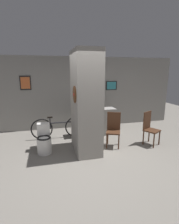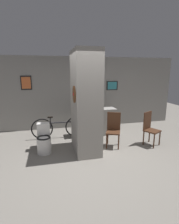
# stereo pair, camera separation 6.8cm
# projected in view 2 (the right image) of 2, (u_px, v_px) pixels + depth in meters

# --- Properties ---
(ground_plane) EXTENTS (14.00, 14.00, 0.00)m
(ground_plane) POSITION_uv_depth(u_px,v_px,m) (89.00, 160.00, 4.22)
(ground_plane) COLOR slate
(wall_back) EXTENTS (8.00, 0.09, 2.60)m
(wall_back) POSITION_uv_depth(u_px,v_px,m) (73.00, 93.00, 6.42)
(wall_back) COLOR gray
(wall_back) RESTS_ON ground_plane
(pillar_center) EXTENTS (0.65, 1.15, 2.60)m
(pillar_center) POSITION_uv_depth(u_px,v_px,m) (85.00, 103.00, 4.48)
(pillar_center) COLOR gray
(pillar_center) RESTS_ON ground_plane
(counter_shelf) EXTENTS (1.34, 0.44, 0.88)m
(counter_shelf) POSITION_uv_depth(u_px,v_px,m) (95.00, 122.00, 5.82)
(counter_shelf) COLOR gray
(counter_shelf) RESTS_ON ground_plane
(toilet) EXTENTS (0.36, 0.52, 0.74)m
(toilet) POSITION_uv_depth(u_px,v_px,m) (44.00, 141.00, 4.56)
(toilet) COLOR white
(toilet) RESTS_ON ground_plane
(chair_near_pillar) EXTENTS (0.50, 0.50, 0.96)m
(chair_near_pillar) POSITION_uv_depth(u_px,v_px,m) (113.00, 128.00, 4.92)
(chair_near_pillar) COLOR #422616
(chair_near_pillar) RESTS_ON ground_plane
(chair_by_doorway) EXTENTS (0.51, 0.51, 0.96)m
(chair_by_doorway) POSITION_uv_depth(u_px,v_px,m) (150.00, 127.00, 5.01)
(chair_by_doorway) COLOR #422616
(chair_by_doorway) RESTS_ON ground_plane
(bicycle) EXTENTS (1.72, 0.42, 0.72)m
(bicycle) POSITION_uv_depth(u_px,v_px,m) (59.00, 127.00, 5.54)
(bicycle) COLOR black
(bicycle) RESTS_ON ground_plane
(bottle_tall) EXTENTS (0.08, 0.08, 0.32)m
(bottle_tall) POSITION_uv_depth(u_px,v_px,m) (88.00, 106.00, 5.65)
(bottle_tall) COLOR silver
(bottle_tall) RESTS_ON counter_shelf
(bottle_short) EXTENTS (0.07, 0.07, 0.22)m
(bottle_short) POSITION_uv_depth(u_px,v_px,m) (84.00, 107.00, 5.68)
(bottle_short) COLOR olive
(bottle_short) RESTS_ON counter_shelf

